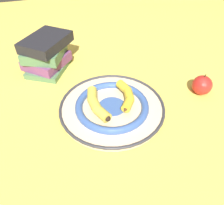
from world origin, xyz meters
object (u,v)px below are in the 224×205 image
decorative_bowl (112,107)px  banana_a (127,96)px  book_stack (46,54)px  apple (202,85)px  banana_b (96,103)px

decorative_bowl → banana_a: 0.07m
decorative_bowl → banana_a: (-0.06, -0.00, 0.03)m
book_stack → apple: book_stack is taller
banana_a → book_stack: book_stack is taller
banana_a → apple: size_ratio=1.92×
banana_b → book_stack: bearing=-163.9°
apple → banana_b: bearing=-0.4°
decorative_bowl → banana_b: bearing=4.7°
decorative_bowl → book_stack: bearing=-59.7°
banana_b → book_stack: size_ratio=0.73×
decorative_bowl → banana_b: 0.07m
decorative_bowl → banana_a: banana_a is taller
decorative_bowl → apple: size_ratio=4.32×
book_stack → apple: bearing=-89.3°
banana_b → apple: bearing=83.9°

